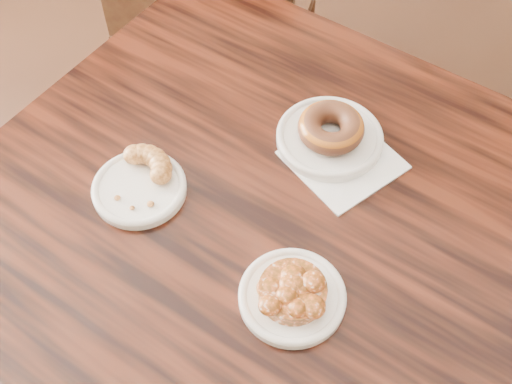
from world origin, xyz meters
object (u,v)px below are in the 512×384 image
at_px(glazed_donut, 331,128).
at_px(apple_fritter, 293,290).
at_px(cruller_fragment, 137,180).
at_px(chair_far, 223,1).
at_px(cafe_table, 256,321).

bearing_deg(glazed_donut, apple_fritter, -83.05).
height_order(glazed_donut, cruller_fragment, glazed_donut).
bearing_deg(glazed_donut, chair_far, 126.24).
height_order(chair_far, cruller_fragment, chair_far).
relative_size(chair_far, glazed_donut, 8.57).
bearing_deg(chair_far, glazed_donut, 120.02).
xyz_separation_m(chair_far, glazed_donut, (0.45, -0.62, 0.33)).
distance_m(glazed_donut, apple_fritter, 0.29).
height_order(apple_fritter, cruller_fragment, same).
xyz_separation_m(cafe_table, cruller_fragment, (-0.18, -0.02, 0.40)).
distance_m(cafe_table, chair_far, 0.89).
xyz_separation_m(chair_far, apple_fritter, (0.49, -0.90, 0.33)).
bearing_deg(cruller_fragment, apple_fritter, -17.82).
distance_m(chair_far, glazed_donut, 0.84).
distance_m(chair_far, cruller_fragment, 0.90).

